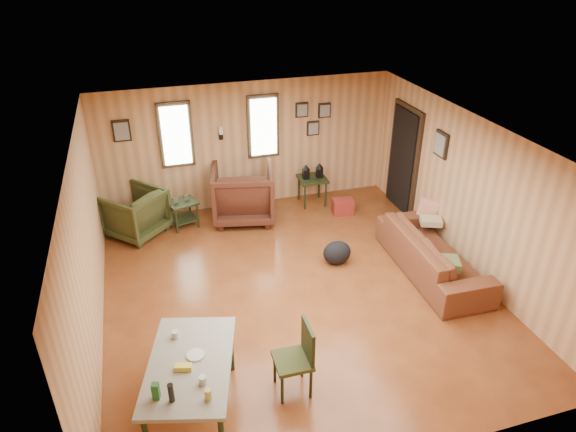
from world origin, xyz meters
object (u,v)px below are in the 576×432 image
Objects in this scene: recliner_brown at (243,191)px; dining_table at (190,368)px; end_table at (183,209)px; side_table at (313,177)px; sofa at (434,247)px; recliner_green at (135,211)px.

recliner_brown is 4.48m from dining_table.
dining_table reaches higher than end_table.
side_table is at bearing 72.05° from dining_table.
sofa is 1.41× the size of dining_table.
end_table is (0.82, 0.03, -0.11)m from recliner_green.
dining_table is (-0.39, -4.24, 0.33)m from end_table.
dining_table is at bearing 114.89° from sofa.
dining_table is (0.43, -4.21, 0.21)m from recliner_green.
recliner_brown is at bearing -0.71° from end_table.
recliner_green is (-1.94, -0.02, -0.11)m from recliner_brown.
recliner_green is (-4.36, 2.55, 0.01)m from sofa.
sofa reaches higher than side_table.
recliner_brown is 1.14m from end_table.
dining_table is at bearing -123.32° from side_table.
recliner_brown reaches higher than sofa.
recliner_brown reaches higher than recliner_green.
end_table is at bearing 55.88° from sofa.
end_table is 2.55m from side_table.
end_table is (-3.54, 2.58, -0.10)m from sofa.
sofa is at bearing 38.29° from dining_table.
end_table is at bearing -175.38° from side_table.
sofa is 5.05m from recliner_green.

